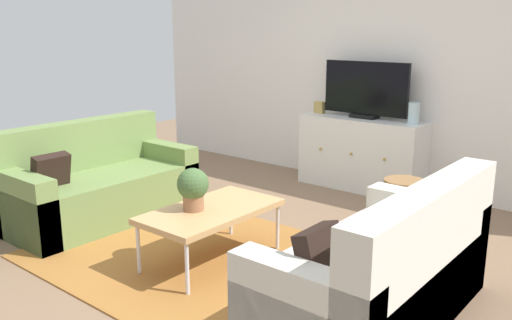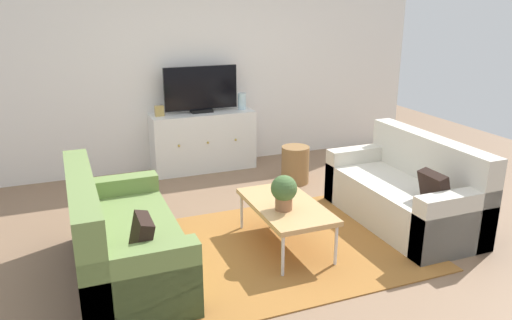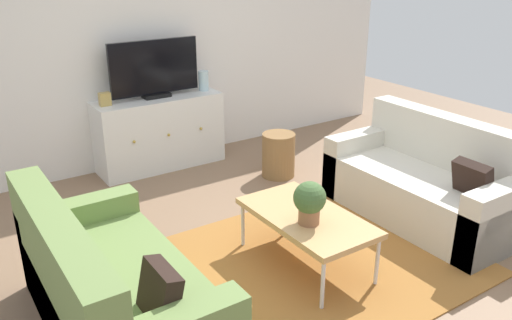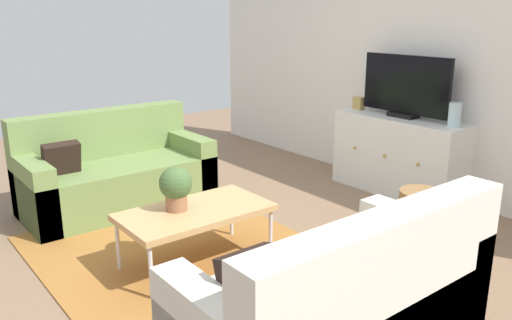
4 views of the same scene
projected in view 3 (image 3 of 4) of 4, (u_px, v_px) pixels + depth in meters
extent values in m
plane|color=#84664C|center=(288.00, 258.00, 4.07)|extent=(10.00, 10.00, 0.00)
cube|color=white|center=(145.00, 37.00, 5.55)|extent=(6.40, 0.12, 2.70)
cube|color=#9E662D|center=(301.00, 267.00, 3.95)|extent=(2.50, 1.90, 0.01)
cube|color=olive|center=(121.00, 302.00, 3.22)|extent=(0.81, 1.66, 0.44)
cube|color=olive|center=(66.00, 288.00, 2.98)|extent=(0.20, 1.66, 0.87)
cube|color=olive|center=(83.00, 239.00, 3.76)|extent=(0.81, 0.18, 0.59)
cube|color=black|center=(159.00, 294.00, 2.73)|extent=(0.17, 0.30, 0.31)
cube|color=beige|center=(420.00, 195.00, 4.61)|extent=(0.81, 1.66, 0.44)
cube|color=beige|center=(446.00, 165.00, 4.69)|extent=(0.20, 1.66, 0.87)
cube|color=beige|center=(361.00, 161.00, 5.15)|extent=(0.81, 0.18, 0.59)
cube|color=beige|center=(499.00, 221.00, 4.01)|extent=(0.81, 0.18, 0.59)
cube|color=black|center=(473.00, 181.00, 4.07)|extent=(0.18, 0.30, 0.32)
cube|color=tan|center=(307.00, 217.00, 3.85)|extent=(0.57, 1.05, 0.04)
cylinder|color=silver|center=(323.00, 285.00, 3.43)|extent=(0.03, 0.03, 0.38)
cylinder|color=silver|center=(377.00, 262.00, 3.68)|extent=(0.03, 0.03, 0.38)
cylinder|color=silver|center=(243.00, 225.00, 4.17)|extent=(0.03, 0.03, 0.38)
cylinder|color=silver|center=(293.00, 209.00, 4.43)|extent=(0.03, 0.03, 0.38)
cylinder|color=#936042|center=(309.00, 216.00, 3.70)|extent=(0.15, 0.15, 0.11)
sphere|color=#426033|center=(310.00, 198.00, 3.65)|extent=(0.23, 0.23, 0.23)
cube|color=white|center=(160.00, 132.00, 5.67)|extent=(1.34, 0.44, 0.77)
sphere|color=#B79338|center=(134.00, 142.00, 5.28)|extent=(0.03, 0.03, 0.03)
sphere|color=#B79338|center=(169.00, 135.00, 5.48)|extent=(0.03, 0.03, 0.03)
sphere|color=#B79338|center=(201.00, 129.00, 5.67)|extent=(0.03, 0.03, 0.03)
cube|color=black|center=(156.00, 95.00, 5.54)|extent=(0.28, 0.16, 0.04)
cube|color=black|center=(154.00, 67.00, 5.43)|extent=(0.95, 0.04, 0.55)
cylinder|color=silver|center=(204.00, 81.00, 5.77)|extent=(0.11, 0.11, 0.22)
cube|color=tan|center=(105.00, 99.00, 5.22)|extent=(0.11, 0.07, 0.13)
cylinder|color=olive|center=(278.00, 155.00, 5.48)|extent=(0.34, 0.34, 0.46)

